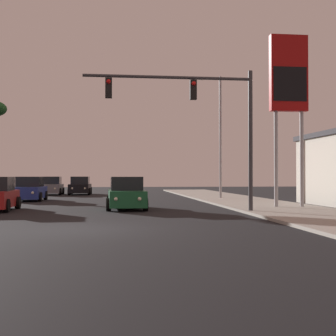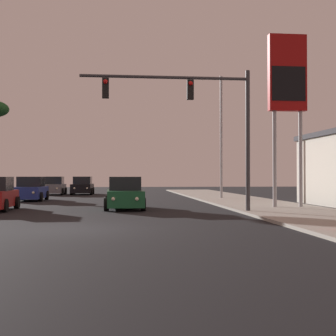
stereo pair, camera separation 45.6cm
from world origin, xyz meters
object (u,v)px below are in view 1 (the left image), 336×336
object	(u,v)px
car_grey	(52,186)
car_blue	(30,190)
car_green	(126,194)
traffic_light_mast	(203,110)
gas_station_sign	(289,83)
street_lamp	(219,130)
car_black	(80,186)

from	to	relation	value
car_grey	car_blue	size ratio (longest dim) A/B	1.00
car_green	traffic_light_mast	world-z (taller)	traffic_light_mast
car_grey	traffic_light_mast	bearing A→B (deg)	112.64
car_blue	traffic_light_mast	world-z (taller)	traffic_light_mast
traffic_light_mast	gas_station_sign	distance (m)	5.92
street_lamp	car_grey	bearing A→B (deg)	142.19
car_black	car_blue	xyz separation A→B (m)	(-2.72, -10.96, 0.00)
car_grey	car_black	bearing A→B (deg)	-176.22
car_green	gas_station_sign	world-z (taller)	gas_station_sign
car_green	car_blue	bearing A→B (deg)	-56.24
street_lamp	gas_station_sign	distance (m)	10.54
traffic_light_mast	car_black	bearing A→B (deg)	106.96
traffic_light_mast	street_lamp	distance (m)	13.31
street_lamp	gas_station_sign	world-z (taller)	same
car_black	street_lamp	bearing A→B (deg)	137.01
car_green	car_grey	xyz separation A→B (m)	(-6.34, 19.93, 0.00)
car_black	street_lamp	distance (m)	15.75
car_grey	street_lamp	size ratio (longest dim) A/B	0.48
gas_station_sign	car_grey	bearing A→B (deg)	125.49
traffic_light_mast	street_lamp	bearing A→B (deg)	73.94
car_blue	gas_station_sign	distance (m)	18.87
car_green	gas_station_sign	distance (m)	10.32
car_green	street_lamp	xyz separation A→B (m)	(7.08, 9.52, 4.36)
street_lamp	gas_station_sign	xyz separation A→B (m)	(1.38, -10.34, 1.50)
car_black	traffic_light_mast	world-z (taller)	traffic_light_mast
car_black	gas_station_sign	bearing A→B (deg)	121.64
car_black	car_grey	size ratio (longest dim) A/B	1.00
gas_station_sign	traffic_light_mast	bearing A→B (deg)	-154.20
car_green	traffic_light_mast	bearing A→B (deg)	134.68
car_green	car_blue	size ratio (longest dim) A/B	1.00
car_blue	car_grey	bearing A→B (deg)	-90.00
car_grey	gas_station_sign	distance (m)	26.15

